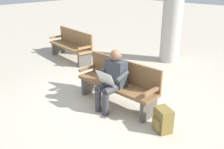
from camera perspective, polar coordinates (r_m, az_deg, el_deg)
name	(u,v)px	position (r m, az deg, el deg)	size (l,w,h in m)	color
ground_plane	(116,104)	(5.13, 0.98, -6.76)	(40.00, 40.00, 0.00)	#B7AD99
bench_near	(119,82)	(4.98, 1.57, -1.83)	(1.80, 0.50, 0.90)	brown
person_seated	(112,78)	(4.73, 0.06, -0.91)	(0.57, 0.58, 1.18)	#33383D
backpack	(163,120)	(4.30, 11.65, -10.23)	(0.38, 0.35, 0.41)	brown
bench_far	(72,45)	(7.84, -9.23, 6.78)	(1.85, 0.71, 0.90)	olive
support_pillar	(173,8)	(7.57, 13.93, 14.76)	(0.58, 0.58, 3.21)	#B2AFA8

